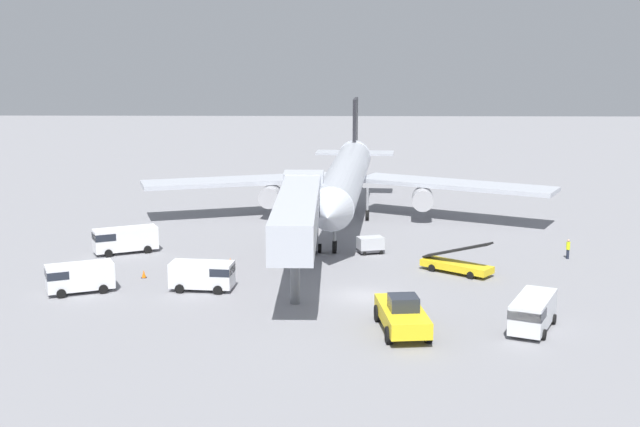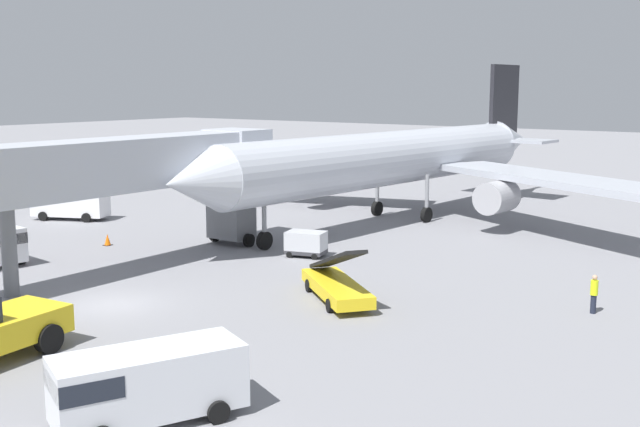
% 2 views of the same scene
% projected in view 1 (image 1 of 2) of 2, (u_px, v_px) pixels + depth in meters
% --- Properties ---
extents(ground_plane, '(300.00, 300.00, 0.00)m').
position_uv_depth(ground_plane, '(364.00, 296.00, 63.77)').
color(ground_plane, gray).
extents(airplane_at_gate, '(42.92, 41.37, 11.49)m').
position_uv_depth(airplane_at_gate, '(346.00, 178.00, 89.21)').
color(airplane_at_gate, '#B7BCC6').
rests_on(airplane_at_gate, ground).
extents(jet_bridge, '(3.46, 23.40, 7.06)m').
position_uv_depth(jet_bridge, '(299.00, 212.00, 67.40)').
color(jet_bridge, '#B2B7C1').
rests_on(jet_bridge, ground).
extents(pushback_tug, '(3.42, 6.98, 2.47)m').
position_uv_depth(pushback_tug, '(402.00, 315.00, 55.84)').
color(pushback_tug, yellow).
rests_on(pushback_tug, ground).
extents(belt_loader_truck, '(5.70, 5.00, 2.93)m').
position_uv_depth(belt_loader_truck, '(457.00, 264.00, 69.89)').
color(belt_loader_truck, yellow).
rests_on(belt_loader_truck, ground).
extents(service_van_far_right, '(4.84, 2.67, 2.13)m').
position_uv_depth(service_van_far_right, '(204.00, 274.00, 65.08)').
color(service_van_far_right, silver).
rests_on(service_van_far_right, ground).
extents(service_van_mid_right, '(5.72, 4.00, 2.23)m').
position_uv_depth(service_van_mid_right, '(124.00, 239.00, 76.29)').
color(service_van_mid_right, white).
rests_on(service_van_mid_right, ground).
extents(service_van_mid_center, '(4.12, 5.81, 2.17)m').
position_uv_depth(service_van_mid_center, '(532.00, 312.00, 56.06)').
color(service_van_mid_center, silver).
rests_on(service_van_mid_center, ground).
extents(service_van_far_center, '(5.22, 3.76, 2.15)m').
position_uv_depth(service_van_far_center, '(78.00, 276.00, 64.44)').
color(service_van_far_center, white).
rests_on(service_van_far_center, ground).
extents(baggage_cart_near_left, '(2.49, 1.97, 1.45)m').
position_uv_depth(baggage_cart_near_left, '(370.00, 244.00, 76.34)').
color(baggage_cart_near_left, '#38383D').
rests_on(baggage_cart_near_left, ground).
extents(ground_crew_worker_foreground, '(0.44, 0.44, 1.70)m').
position_uv_depth(ground_crew_worker_foreground, '(568.00, 248.00, 74.39)').
color(ground_crew_worker_foreground, '#1E2333').
rests_on(ground_crew_worker_foreground, ground).
extents(safety_cone_alpha, '(0.46, 0.46, 0.70)m').
position_uv_depth(safety_cone_alpha, '(230.00, 262.00, 72.03)').
color(safety_cone_alpha, black).
rests_on(safety_cone_alpha, ground).
extents(safety_cone_bravo, '(0.40, 0.40, 0.62)m').
position_uv_depth(safety_cone_bravo, '(144.00, 274.00, 68.61)').
color(safety_cone_bravo, black).
rests_on(safety_cone_bravo, ground).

